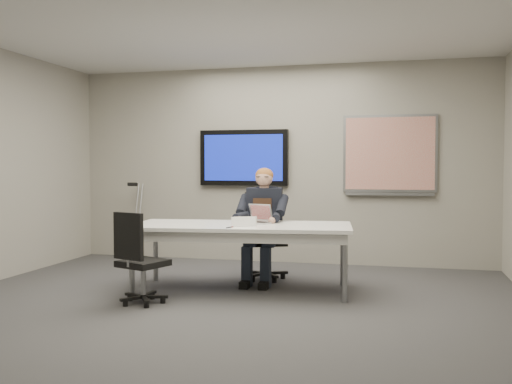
% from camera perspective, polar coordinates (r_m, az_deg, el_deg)
% --- Properties ---
extents(floor, '(6.00, 6.00, 0.02)m').
position_cam_1_polar(floor, '(5.44, -4.35, -12.06)').
color(floor, '#39393C').
rests_on(floor, ground).
extents(ceiling, '(6.00, 6.00, 0.02)m').
position_cam_1_polar(ceiling, '(5.45, -4.46, 17.73)').
color(ceiling, silver).
rests_on(ceiling, wall_back).
extents(wall_back, '(6.00, 0.02, 2.80)m').
position_cam_1_polar(wall_back, '(8.17, 2.26, 2.75)').
color(wall_back, '#9A968B').
rests_on(wall_back, ground).
extents(conference_table, '(2.49, 1.26, 0.74)m').
position_cam_1_polar(conference_table, '(6.30, -1.43, -4.01)').
color(conference_table, white).
rests_on(conference_table, ground).
extents(tv_display, '(1.30, 0.09, 0.80)m').
position_cam_1_polar(tv_display, '(8.23, -1.24, 3.45)').
color(tv_display, black).
rests_on(tv_display, wall_back).
extents(whiteboard, '(1.25, 0.08, 1.10)m').
position_cam_1_polar(whiteboard, '(7.97, 13.22, 3.63)').
color(whiteboard, gray).
rests_on(whiteboard, wall_back).
extents(office_chair_far, '(0.66, 0.66, 1.06)m').
position_cam_1_polar(office_chair_far, '(7.00, 0.85, -6.00)').
color(office_chair_far, black).
rests_on(office_chair_far, ground).
extents(office_chair_near, '(0.57, 0.57, 0.93)m').
position_cam_1_polar(office_chair_near, '(5.85, -11.50, -8.17)').
color(office_chair_near, black).
rests_on(office_chair_near, ground).
extents(seated_person, '(0.45, 0.76, 1.36)m').
position_cam_1_polar(seated_person, '(6.73, 0.53, -4.48)').
color(seated_person, '#202736').
rests_on(seated_person, office_chair_far).
extents(crutch, '(0.26, 0.63, 1.21)m').
position_cam_1_polar(crutch, '(8.68, -11.81, -2.72)').
color(crutch, '#9B9DA2').
rests_on(crutch, ground).
extents(laptop, '(0.35, 0.37, 0.21)m').
position_cam_1_polar(laptop, '(6.44, 0.33, -2.64)').
color(laptop, silver).
rests_on(laptop, conference_table).
extents(name_tent, '(0.26, 0.17, 0.10)m').
position_cam_1_polar(name_tent, '(6.09, -1.19, -2.95)').
color(name_tent, white).
rests_on(name_tent, conference_table).
extents(pen, '(0.04, 0.13, 0.01)m').
position_cam_1_polar(pen, '(5.93, -2.64, -3.54)').
color(pen, black).
rests_on(pen, conference_table).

